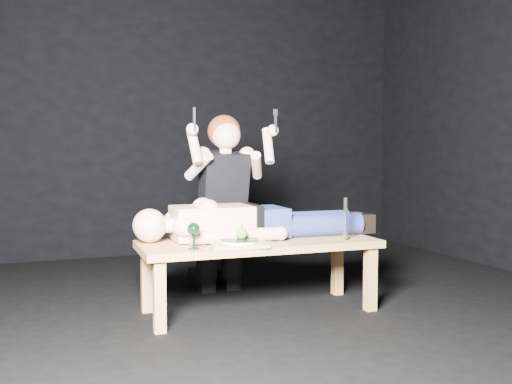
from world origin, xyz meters
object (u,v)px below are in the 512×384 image
table (259,276)px  goblet (194,236)px  kneeling_woman (220,202)px  serving_tray (239,244)px  lying_man (259,217)px  carving_knife (346,219)px

table → goblet: goblet is taller
table → kneeling_woman: size_ratio=1.15×
kneeling_woman → serving_tray: (-0.12, -0.74, -0.19)m
lying_man → goblet: lying_man is taller
kneeling_woman → goblet: bearing=-118.5°
lying_man → carving_knife: carving_knife is taller
lying_man → carving_knife: 0.55m
table → carving_knife: (0.51, -0.19, 0.36)m
carving_knife → goblet: bearing=-179.6°
kneeling_woman → serving_tray: 0.77m
serving_tray → kneeling_woman: bearing=80.5°
table → lying_man: size_ratio=1.00×
table → serving_tray: (-0.19, -0.15, 0.24)m
serving_tray → carving_knife: (0.70, -0.03, 0.12)m
kneeling_woman → serving_tray: bearing=-99.6°
table → goblet: bearing=-158.9°
kneeling_woman → table: bearing=-83.9°
lying_man → kneeling_woman: 0.48m
table → serving_tray: 0.34m
lying_man → serving_tray: bearing=-128.7°
goblet → table: bearing=19.3°
lying_man → serving_tray: lying_man is taller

